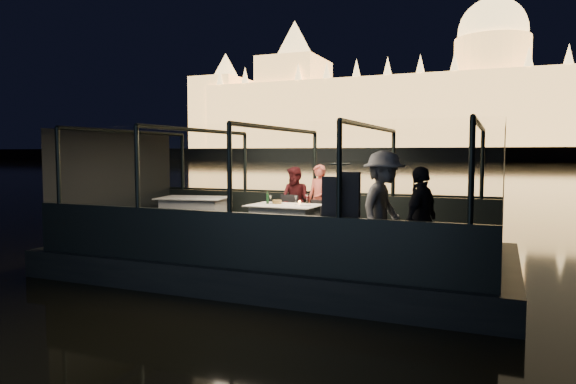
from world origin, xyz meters
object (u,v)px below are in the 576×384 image
at_px(person_woman_coral, 319,202).
at_px(wine_bottle, 268,197).
at_px(chair_port_right, 316,218).
at_px(coat_stand, 340,215).
at_px(person_man_maroon, 296,201).
at_px(passenger_dark, 421,217).
at_px(passenger_stripe, 383,214).
at_px(chair_port_left, 286,216).
at_px(dining_table_central, 285,223).
at_px(dining_table_aft, 194,216).

height_order(person_woman_coral, wine_bottle, person_woman_coral).
bearing_deg(chair_port_right, coat_stand, -58.30).
xyz_separation_m(person_man_maroon, passenger_dark, (3.17, -2.77, 0.10)).
bearing_deg(passenger_stripe, chair_port_right, 49.52).
bearing_deg(wine_bottle, chair_port_left, 72.17).
xyz_separation_m(dining_table_central, person_woman_coral, (0.40, 1.02, 0.36)).
relative_size(coat_stand, passenger_dark, 1.05).
bearing_deg(person_woman_coral, dining_table_central, -99.42).
relative_size(chair_port_left, passenger_dark, 0.55).
bearing_deg(chair_port_left, dining_table_aft, -170.59).
xyz_separation_m(coat_stand, passenger_dark, (1.13, 0.52, -0.05)).
bearing_deg(person_man_maroon, dining_table_aft, -152.91).
distance_m(dining_table_central, wine_bottle, 0.68).
height_order(passenger_stripe, wine_bottle, passenger_stripe).
bearing_deg(passenger_stripe, wine_bottle, 68.08).
xyz_separation_m(dining_table_central, chair_port_left, (-0.24, 0.64, 0.06)).
distance_m(dining_table_central, person_woman_coral, 1.15).
relative_size(dining_table_central, chair_port_left, 1.62).
bearing_deg(dining_table_central, coat_stand, -50.63).
bearing_deg(passenger_dark, passenger_stripe, -90.49).
height_order(dining_table_central, passenger_stripe, passenger_stripe).
relative_size(chair_port_left, person_man_maroon, 0.59).
xyz_separation_m(chair_port_left, person_man_maroon, (0.08, 0.37, 0.30)).
bearing_deg(chair_port_left, coat_stand, -52.07).
height_order(dining_table_central, dining_table_aft, dining_table_aft).
bearing_deg(dining_table_central, person_woman_coral, 68.55).
xyz_separation_m(coat_stand, person_man_maroon, (-2.03, 3.29, -0.15)).
bearing_deg(passenger_stripe, coat_stand, 151.58).
bearing_deg(coat_stand, chair_port_right, 115.75).
relative_size(passenger_stripe, wine_bottle, 6.91).
height_order(chair_port_left, person_man_maroon, person_man_maroon).
bearing_deg(dining_table_aft, dining_table_central, -8.11).
relative_size(passenger_stripe, passenger_dark, 1.15).
distance_m(chair_port_right, person_man_maroon, 0.81).
relative_size(person_woman_coral, wine_bottle, 5.82).
distance_m(dining_table_central, chair_port_left, 0.68).
xyz_separation_m(chair_port_right, person_man_maroon, (-0.64, 0.39, 0.30)).
bearing_deg(person_woman_coral, coat_stand, -53.92).
xyz_separation_m(dining_table_central, chair_port_right, (0.48, 0.61, 0.06)).
distance_m(dining_table_aft, passenger_stripe, 5.23).
bearing_deg(chair_port_right, wine_bottle, -142.54).
relative_size(passenger_dark, wine_bottle, 6.01).
relative_size(chair_port_left, coat_stand, 0.52).
bearing_deg(chair_port_right, dining_table_aft, -168.87).
height_order(chair_port_left, passenger_stripe, passenger_stripe).
xyz_separation_m(dining_table_aft, person_woman_coral, (2.85, 0.67, 0.36)).
height_order(dining_table_central, chair_port_left, chair_port_left).
bearing_deg(person_man_maroon, coat_stand, -47.19).
xyz_separation_m(chair_port_left, wine_bottle, (-0.18, -0.57, 0.47)).
bearing_deg(chair_port_right, passenger_stripe, -43.00).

